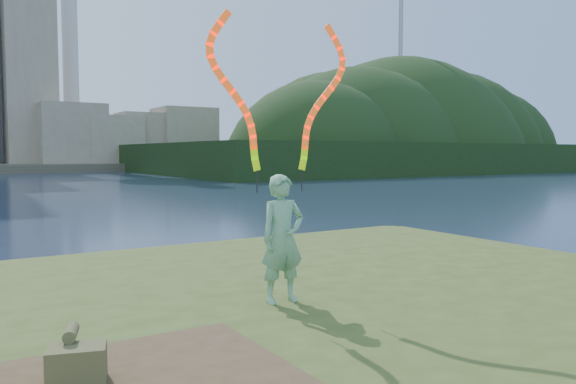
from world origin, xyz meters
TOP-DOWN VIEW (x-y plane):
  - ground at (0.00, 0.00)m, footprint 320.00×320.00m
  - grassy_knoll at (0.00, -2.30)m, footprint 20.00×18.00m
  - wooded_hill at (59.57, 59.96)m, footprint 78.00×50.00m
  - woman_with_ribbons at (0.51, -1.20)m, footprint 2.08×0.44m
  - canvas_bag at (-2.39, -2.59)m, footprint 0.55×0.62m

SIDE VIEW (x-z plane):
  - ground at x=0.00m, z-range 0.00..0.00m
  - wooded_hill at x=59.57m, z-range -31.34..31.66m
  - grassy_knoll at x=0.00m, z-range -0.06..0.74m
  - canvas_bag at x=-2.39m, z-range 0.76..1.22m
  - woman_with_ribbons at x=0.51m, z-range 0.16..4.24m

